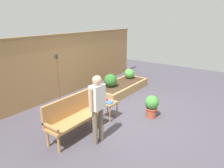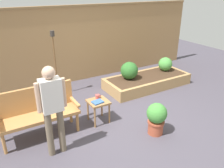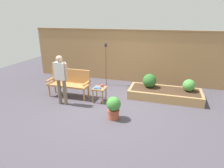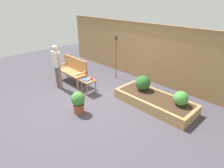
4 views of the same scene
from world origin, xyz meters
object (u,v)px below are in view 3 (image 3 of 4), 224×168
object	(u,v)px
book_on_table	(98,88)
tiki_torch	(106,57)
potted_boxwood	(114,107)
garden_bench	(69,81)
person_by_bench	(61,76)
cup_on_table	(102,86)
side_table	(99,90)
shrub_near_bench	(149,81)
shrub_far_corner	(189,85)

from	to	relation	value
book_on_table	tiki_torch	bearing A→B (deg)	92.02
potted_boxwood	tiki_torch	size ratio (longest dim) A/B	0.38
garden_bench	person_by_bench	xyz separation A→B (m)	(0.12, -0.69, 0.39)
potted_boxwood	tiki_torch	distance (m)	2.90
person_by_bench	cup_on_table	bearing A→B (deg)	29.42
side_table	potted_boxwood	world-z (taller)	potted_boxwood
book_on_table	shrub_near_bench	bearing A→B (deg)	28.14
cup_on_table	tiki_torch	bearing A→B (deg)	103.94
shrub_far_corner	book_on_table	bearing A→B (deg)	-158.69
side_table	shrub_far_corner	xyz separation A→B (m)	(2.76, 1.04, 0.10)
potted_boxwood	shrub_far_corner	distance (m)	2.81
garden_bench	shrub_far_corner	xyz separation A→B (m)	(3.93, 0.86, -0.04)
garden_bench	person_by_bench	bearing A→B (deg)	-80.35
side_table	potted_boxwood	xyz separation A→B (m)	(0.75, -0.93, -0.04)
shrub_near_bench	side_table	bearing A→B (deg)	-144.80
book_on_table	shrub_far_corner	xyz separation A→B (m)	(2.80, 1.09, 0.01)
potted_boxwood	shrub_near_bench	world-z (taller)	shrub_near_bench
shrub_far_corner	tiki_torch	size ratio (longest dim) A/B	0.24
person_by_bench	garden_bench	bearing A→B (deg)	99.65
cup_on_table	person_by_bench	distance (m)	1.33
side_table	shrub_far_corner	distance (m)	2.95
book_on_table	shrub_near_bench	distance (m)	1.86
side_table	book_on_table	distance (m)	0.12
book_on_table	side_table	bearing A→B (deg)	45.42
shrub_near_bench	person_by_bench	bearing A→B (deg)	-148.56
garden_bench	person_by_bench	world-z (taller)	person_by_bench
cup_on_table	potted_boxwood	size ratio (longest dim) A/B	0.19
garden_bench	tiki_torch	size ratio (longest dim) A/B	0.86
book_on_table	tiki_torch	world-z (taller)	tiki_torch
garden_bench	cup_on_table	bearing A→B (deg)	-3.11
shrub_far_corner	shrub_near_bench	bearing A→B (deg)	-180.00
garden_bench	side_table	world-z (taller)	garden_bench
side_table	person_by_bench	world-z (taller)	person_by_bench
tiki_torch	shrub_far_corner	bearing A→B (deg)	-11.11
garden_bench	shrub_far_corner	size ratio (longest dim) A/B	3.59
side_table	shrub_far_corner	size ratio (longest dim) A/B	1.20
garden_bench	tiki_torch	bearing A→B (deg)	60.27
garden_bench	book_on_table	xyz separation A→B (m)	(1.13, -0.24, -0.05)
garden_bench	book_on_table	distance (m)	1.15
cup_on_table	tiki_torch	size ratio (longest dim) A/B	0.07
side_table	person_by_bench	bearing A→B (deg)	-154.35
tiki_torch	side_table	bearing A→B (deg)	-78.51
side_table	cup_on_table	world-z (taller)	cup_on_table
book_on_table	potted_boxwood	bearing A→B (deg)	-55.33
side_table	shrub_near_bench	bearing A→B (deg)	35.20
side_table	tiki_torch	distance (m)	1.84
shrub_far_corner	garden_bench	bearing A→B (deg)	-167.70
shrub_far_corner	tiki_torch	distance (m)	3.22
side_table	book_on_table	size ratio (longest dim) A/B	2.27
garden_bench	side_table	bearing A→B (deg)	-8.75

